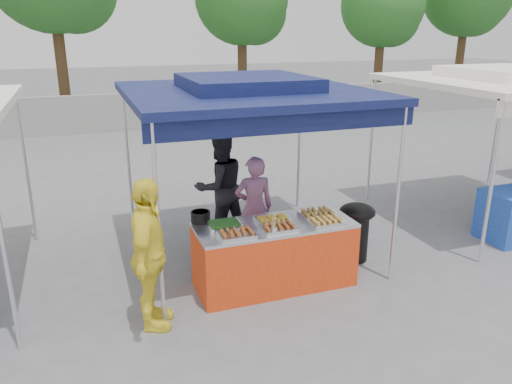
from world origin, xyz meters
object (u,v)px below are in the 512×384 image
object	(u,v)px
vendor_table	(274,254)
customer_person	(149,256)
cooking_pot	(201,217)
wok_burner	(356,227)
helper_man	(220,187)
vendor_woman	(254,208)

from	to	relation	value
vendor_table	customer_person	size ratio (longest dim) A/B	1.16
cooking_pot	wok_burner	distance (m)	2.27
helper_man	vendor_table	bearing A→B (deg)	85.78
helper_man	vendor_woman	bearing A→B (deg)	97.05
cooking_pot	customer_person	size ratio (longest dim) A/B	0.14
vendor_table	cooking_pot	bearing A→B (deg)	157.13
vendor_table	customer_person	xyz separation A→B (m)	(-1.62, -0.43, 0.44)
customer_person	cooking_pot	bearing A→B (deg)	-27.62
vendor_table	wok_burner	size ratio (longest dim) A/B	2.35
cooking_pot	helper_man	xyz separation A→B (m)	(0.62, 1.29, -0.06)
wok_burner	customer_person	distance (m)	3.09
vendor_table	helper_man	bearing A→B (deg)	98.31
vendor_table	wok_burner	bearing A→B (deg)	12.15
wok_burner	vendor_woman	distance (m)	1.47
customer_person	vendor_woman	bearing A→B (deg)	-35.61
vendor_woman	customer_person	bearing A→B (deg)	45.40
vendor_woman	customer_person	distance (m)	2.11
cooking_pot	wok_burner	bearing A→B (deg)	-1.80
wok_burner	vendor_woman	bearing A→B (deg)	136.01
helper_man	customer_person	distance (m)	2.50
wok_burner	helper_man	world-z (taller)	helper_man
cooking_pot	helper_man	world-z (taller)	helper_man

